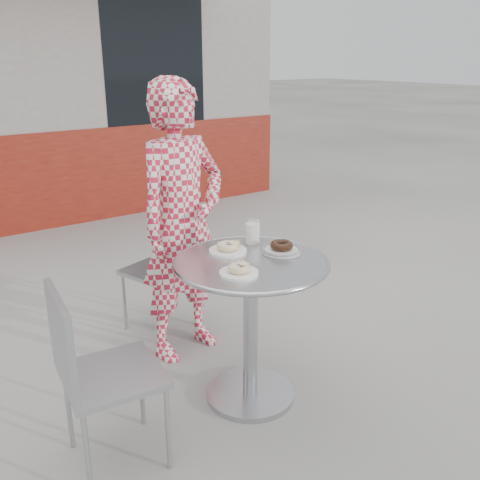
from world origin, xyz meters
TOP-DOWN VIEW (x-y plane):
  - ground at (0.00, 0.00)m, footprint 60.00×60.00m
  - bistro_table at (0.04, 0.00)m, footprint 0.77×0.77m
  - chair_far at (0.02, 0.96)m, footprint 0.48×0.49m
  - chair_left at (-0.73, -0.02)m, footprint 0.45×0.45m
  - seated_person at (0.02, 0.64)m, footprint 0.66×0.50m
  - plate_far at (0.02, 0.17)m, footprint 0.19×0.19m
  - plate_near at (-0.11, -0.10)m, footprint 0.18×0.18m
  - plate_checker at (0.24, 0.02)m, footprint 0.21×0.21m
  - milk_cup at (0.20, 0.21)m, footprint 0.08×0.08m

SIDE VIEW (x-z plane):
  - ground at x=0.00m, z-range 0.00..0.00m
  - chair_far at x=0.02m, z-range -0.15..0.65m
  - chair_left at x=-0.73m, z-range -0.16..0.69m
  - bistro_table at x=0.04m, z-range 0.20..0.98m
  - plate_checker at x=0.24m, z-range 0.77..0.82m
  - plate_near at x=-0.11m, z-range 0.78..0.82m
  - plate_far at x=0.02m, z-range 0.78..0.83m
  - seated_person at x=0.02m, z-range 0.00..1.63m
  - milk_cup at x=0.20m, z-range 0.78..0.91m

